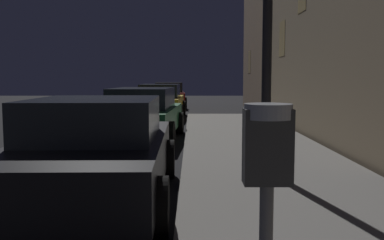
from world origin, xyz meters
The scene contains 5 objects.
parking_meter centered at (4.48, 0.97, 1.26)m, with size 0.19×0.19×1.46m.
car_black centered at (2.85, 5.20, 0.70)m, with size 2.17×4.43×1.43m.
car_green centered at (2.85, 11.12, 0.72)m, with size 2.16×4.50×1.43m.
car_yellow_cab centered at (2.85, 17.59, 0.70)m, with size 2.09×4.53×1.43m.
car_red centered at (2.85, 24.19, 0.71)m, with size 2.12×4.27×1.43m.
Camera 1 is at (4.18, -0.74, 1.72)m, focal length 40.78 mm.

